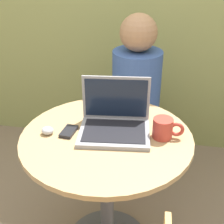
% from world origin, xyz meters
% --- Properties ---
extents(round_table, '(0.81, 0.81, 0.75)m').
position_xyz_m(round_table, '(0.00, 0.00, 0.55)').
color(round_table, '#4C4C51').
rests_on(round_table, ground_plane).
extents(laptop, '(0.36, 0.30, 0.24)m').
position_xyz_m(laptop, '(0.03, 0.05, 0.80)').
color(laptop, gray).
rests_on(laptop, round_table).
extents(cell_phone, '(0.07, 0.11, 0.02)m').
position_xyz_m(cell_phone, '(-0.18, -0.01, 0.76)').
color(cell_phone, black).
rests_on(cell_phone, round_table).
extents(computer_mouse, '(0.06, 0.05, 0.04)m').
position_xyz_m(computer_mouse, '(-0.28, -0.04, 0.77)').
color(computer_mouse, '#B2B2B7').
rests_on(computer_mouse, round_table).
extents(coffee_cup, '(0.14, 0.09, 0.10)m').
position_xyz_m(coffee_cup, '(0.26, 0.03, 0.80)').
color(coffee_cup, '#B2382D').
rests_on(coffee_cup, round_table).
extents(person_seated, '(0.31, 0.49, 1.19)m').
position_xyz_m(person_seated, '(0.07, 0.70, 0.51)').
color(person_seated, brown).
rests_on(person_seated, ground_plane).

